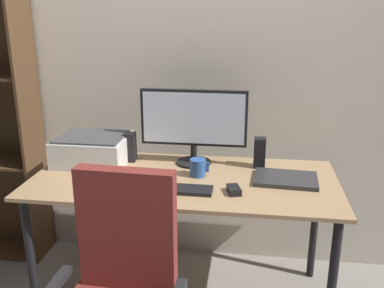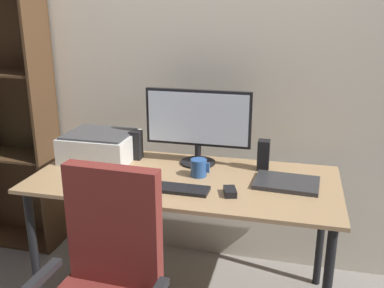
# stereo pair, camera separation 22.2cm
# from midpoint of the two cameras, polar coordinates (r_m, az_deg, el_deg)

# --- Properties ---
(back_wall) EXTENTS (6.40, 0.10, 2.60)m
(back_wall) POSITION_cam_midpoint_polar(r_m,az_deg,el_deg) (2.67, 4.35, 11.08)
(back_wall) COLOR beige
(back_wall) RESTS_ON ground
(desk) EXTENTS (1.61, 0.74, 0.74)m
(desk) POSITION_cam_midpoint_polar(r_m,az_deg,el_deg) (2.33, 1.71, -6.32)
(desk) COLOR tan
(desk) RESTS_ON ground
(monitor) EXTENTS (0.60, 0.20, 0.43)m
(monitor) POSITION_cam_midpoint_polar(r_m,az_deg,el_deg) (2.42, 3.41, 2.90)
(monitor) COLOR black
(monitor) RESTS_ON desk
(keyboard) EXTENTS (0.29, 0.11, 0.02)m
(keyboard) POSITION_cam_midpoint_polar(r_m,az_deg,el_deg) (2.13, 1.35, -6.01)
(keyboard) COLOR black
(keyboard) RESTS_ON desk
(mouse) EXTENTS (0.08, 0.11, 0.03)m
(mouse) POSITION_cam_midpoint_polar(r_m,az_deg,el_deg) (2.11, 8.06, -6.29)
(mouse) COLOR black
(mouse) RESTS_ON desk
(coffee_mug) EXTENTS (0.10, 0.09, 0.09)m
(coffee_mug) POSITION_cam_midpoint_polar(r_m,az_deg,el_deg) (2.30, 3.67, -3.20)
(coffee_mug) COLOR #285193
(coffee_mug) RESTS_ON desk
(laptop) EXTENTS (0.33, 0.25, 0.02)m
(laptop) POSITION_cam_midpoint_polar(r_m,az_deg,el_deg) (2.28, 15.12, -5.01)
(laptop) COLOR #2D2D30
(laptop) RESTS_ON desk
(speaker_left) EXTENTS (0.06, 0.07, 0.17)m
(speaker_left) POSITION_cam_midpoint_polar(r_m,az_deg,el_deg) (2.55, -4.94, -0.18)
(speaker_left) COLOR black
(speaker_left) RESTS_ON desk
(speaker_right) EXTENTS (0.06, 0.07, 0.17)m
(speaker_right) POSITION_cam_midpoint_polar(r_m,az_deg,el_deg) (2.43, 12.00, -1.49)
(speaker_right) COLOR black
(speaker_right) RESTS_ON desk
(printer) EXTENTS (0.40, 0.34, 0.16)m
(printer) POSITION_cam_midpoint_polar(r_m,az_deg,el_deg) (2.58, -9.64, -0.27)
(printer) COLOR silver
(printer) RESTS_ON desk
(paper_sheet) EXTENTS (0.28, 0.34, 0.00)m
(paper_sheet) POSITION_cam_midpoint_polar(r_m,az_deg,el_deg) (2.14, -5.83, -6.27)
(paper_sheet) COLOR white
(paper_sheet) RESTS_ON desk
(bookshelf) EXTENTS (0.61, 0.28, 1.85)m
(bookshelf) POSITION_cam_midpoint_polar(r_m,az_deg,el_deg) (3.10, -21.42, 3.48)
(bookshelf) COLOR #4C331E
(bookshelf) RESTS_ON ground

